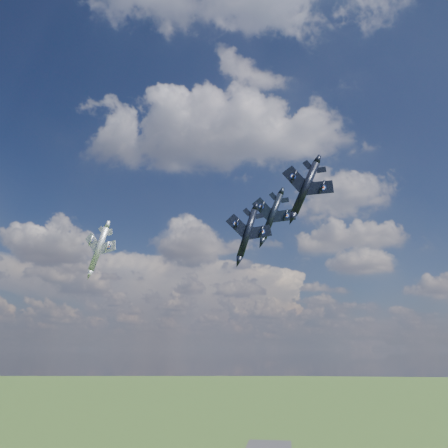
% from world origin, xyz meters
% --- Properties ---
extents(jet_lead_navy, '(12.35, 15.32, 5.78)m').
position_xyz_m(jet_lead_navy, '(7.16, 13.22, 80.39)').
color(jet_lead_navy, black).
extents(jet_right_navy, '(9.57, 12.83, 6.20)m').
position_xyz_m(jet_right_navy, '(18.06, -4.16, 82.87)').
color(jet_right_navy, black).
extents(jet_high_navy, '(12.26, 16.24, 7.37)m').
position_xyz_m(jet_high_navy, '(11.76, 28.39, 88.35)').
color(jet_high_navy, black).
extents(jet_left_silver, '(14.47, 16.84, 6.36)m').
position_xyz_m(jet_left_silver, '(-28.07, 22.63, 80.45)').
color(jet_left_silver, '#A1A4AB').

